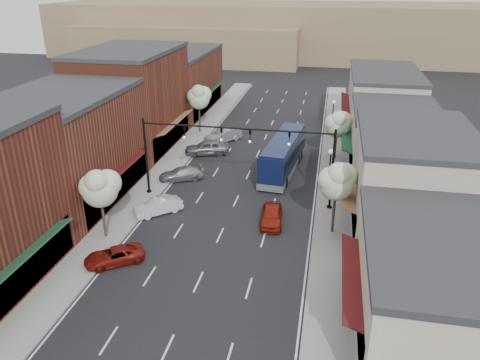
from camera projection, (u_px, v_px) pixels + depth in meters
The scene contains 29 objects.
ground at pixel (214, 249), 33.56m from camera, with size 160.00×160.00×0.00m, color black.
sidewalk_left at pixel (181, 153), 51.65m from camera, with size 2.80×73.00×0.15m, color gray.
sidewalk_right at pixel (335, 163), 48.66m from camera, with size 2.80×73.00×0.15m, color gray.
curb_left at pixel (193, 153), 51.40m from camera, with size 0.25×73.00×0.17m, color gray.
curb_right at pixel (322, 163), 48.91m from camera, with size 0.25×73.00×0.17m, color gray.
bldg_left_midnear at pixel (67, 147), 39.61m from camera, with size 10.14×14.10×9.40m.
bldg_left_midfar at pixel (132, 99), 51.89m from camera, with size 10.14×14.10×10.90m.
bldg_left_far at pixel (178, 81), 66.77m from camera, with size 10.14×18.10×8.40m.
bldg_right_near at pixel (437, 289), 24.57m from camera, with size 9.14×12.10×5.90m.
bldg_right_midnear at pixel (410, 181), 34.95m from camera, with size 9.14×12.10×7.90m.
bldg_right_midfar at pixel (392, 140), 46.03m from camera, with size 9.14×12.10×6.40m.
bldg_right_far at pixel (382, 101), 58.41m from camera, with size 9.14×16.10×7.40m.
hill_far at pixel (305, 30), 112.02m from camera, with size 120.00×30.00×12.00m, color #7A6647.
hill_near at pixel (191, 43), 106.48m from camera, with size 50.00×20.00×8.00m, color #7A6647.
signal_mast_right at pixel (304, 156), 37.89m from camera, with size 8.22×0.46×7.00m.
signal_mast_left at pixel (171, 147), 39.89m from camera, with size 8.22×0.46×7.00m.
tree_right_near at pixel (337, 180), 33.84m from camera, with size 2.85×2.65×5.95m.
tree_right_far at pixel (338, 123), 48.40m from camera, with size 2.85×2.65×5.43m.
tree_left_near at pixel (100, 187), 33.28m from camera, with size 2.85×2.65×5.69m.
tree_left_far at pixel (199, 97), 56.49m from camera, with size 2.85×2.65×6.13m.
lamp_post_near at pixel (330, 165), 40.40m from camera, with size 0.44×0.44×4.44m.
lamp_post_far at pixel (333, 112), 56.13m from camera, with size 0.44×0.44×4.44m.
coach_bus at pixel (283, 154), 46.28m from camera, with size 3.60×11.42×3.43m.
red_hatchback at pixel (272, 215), 36.84m from camera, with size 1.66×4.13×1.41m, color maroon.
parked_car_a at pixel (114, 256), 31.75m from camera, with size 1.85×4.01×1.11m, color maroon.
parked_car_b at pixel (158, 206), 38.36m from camera, with size 1.40×4.00×1.32m, color silver.
parked_car_c at pixel (181, 174), 44.75m from camera, with size 1.73×4.25×1.23m, color gray.
parked_car_d at pixel (207, 147), 51.01m from camera, with size 1.92×4.77×1.63m, color #5B5F63.
parked_car_e at pixel (223, 136), 54.93m from camera, with size 1.62×4.64×1.53m, color #9B9A9F.
Camera 1 is at (7.44, -27.83, 18.03)m, focal length 35.00 mm.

